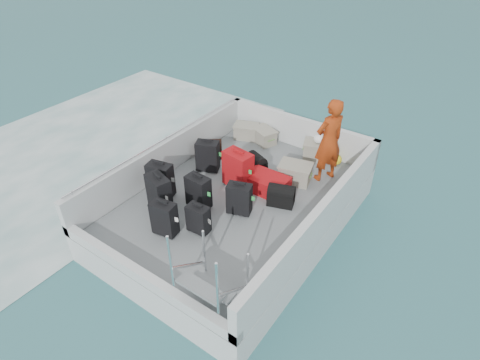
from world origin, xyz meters
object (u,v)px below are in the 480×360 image
at_px(suitcase_5, 238,170).
at_px(crate_1, 264,136).
at_px(suitcase_4, 198,192).
at_px(passenger, 329,141).
at_px(suitcase_0, 159,195).
at_px(suitcase_3, 164,219).
at_px(suitcase_1, 161,180).
at_px(crate_0, 246,132).
at_px(crate_2, 318,151).
at_px(suitcase_2, 208,156).
at_px(suitcase_7, 239,199).
at_px(suitcase_8, 267,183).
at_px(suitcase_6, 198,219).
at_px(crate_3, 295,174).

relative_size(suitcase_5, crate_1, 1.45).
distance_m(suitcase_4, passenger, 2.68).
xyz_separation_m(suitcase_0, passenger, (1.95, 2.69, 0.49)).
bearing_deg(suitcase_4, suitcase_3, -86.80).
distance_m(suitcase_1, passenger, 3.29).
xyz_separation_m(suitcase_0, suitcase_5, (0.68, 1.44, 0.01)).
relative_size(suitcase_4, passenger, 0.38).
xyz_separation_m(suitcase_4, crate_0, (-0.76, 2.62, -0.17)).
xyz_separation_m(crate_2, passenger, (0.45, -0.61, 0.68)).
bearing_deg(suitcase_4, suitcase_1, -166.75).
height_order(suitcase_2, suitcase_7, suitcase_2).
bearing_deg(crate_0, passenger, -11.23).
relative_size(suitcase_5, suitcase_8, 0.94).
xyz_separation_m(suitcase_1, suitcase_8, (1.55, 1.29, -0.19)).
relative_size(suitcase_0, passenger, 0.43).
xyz_separation_m(suitcase_5, suitcase_8, (0.54, 0.20, -0.22)).
bearing_deg(suitcase_0, suitcase_5, 81.14).
bearing_deg(suitcase_0, crate_1, 103.15).
bearing_deg(passenger, suitcase_5, -17.63).
xyz_separation_m(suitcase_7, suitcase_8, (0.05, 0.86, -0.14)).
distance_m(suitcase_6, crate_0, 3.36).
xyz_separation_m(suitcase_5, suitcase_7, (0.50, -0.65, -0.08)).
distance_m(suitcase_0, passenger, 3.35).
relative_size(suitcase_7, crate_1, 1.15).
distance_m(suitcase_3, crate_3, 2.81).
xyz_separation_m(suitcase_2, crate_2, (1.65, 1.74, -0.15)).
height_order(suitcase_5, crate_3, suitcase_5).
bearing_deg(suitcase_8, suitcase_5, 109.88).
bearing_deg(suitcase_8, suitcase_7, 176.22).
xyz_separation_m(suitcase_2, suitcase_4, (0.63, -1.04, -0.01)).
xyz_separation_m(suitcase_4, suitcase_6, (0.44, -0.52, -0.06)).
bearing_deg(suitcase_4, suitcase_5, 80.31).
bearing_deg(crate_1, suitcase_8, -55.87).
bearing_deg(suitcase_1, suitcase_6, -29.61).
relative_size(suitcase_7, passenger, 0.35).
height_order(suitcase_6, crate_2, suitcase_6).
relative_size(crate_1, crate_3, 0.87).
bearing_deg(suitcase_2, suitcase_1, -121.79).
height_order(suitcase_3, crate_0, suitcase_3).
relative_size(suitcase_6, suitcase_7, 0.88).
distance_m(suitcase_1, crate_3, 2.63).
distance_m(crate_0, crate_3, 2.01).
height_order(suitcase_1, suitcase_2, suitcase_1).
distance_m(suitcase_8, passenger, 1.44).
xyz_separation_m(suitcase_6, crate_0, (-1.19, 3.14, -0.11)).
relative_size(suitcase_4, suitcase_8, 0.80).
xyz_separation_m(suitcase_5, crate_2, (0.81, 1.85, -0.20)).
relative_size(suitcase_6, crate_0, 1.01).
xyz_separation_m(suitcase_6, crate_2, (0.58, 3.31, -0.09)).
distance_m(suitcase_8, crate_0, 2.11).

